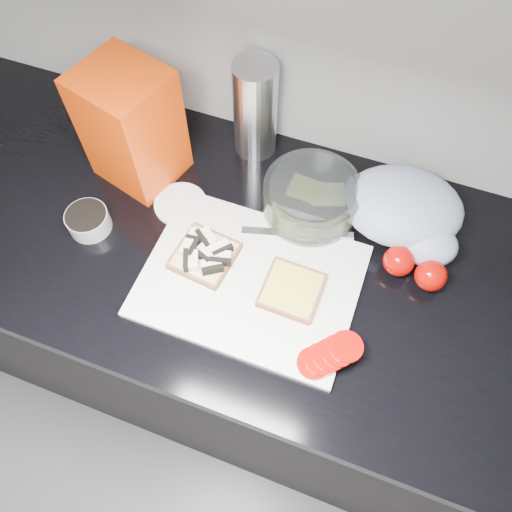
{
  "coord_description": "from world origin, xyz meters",
  "views": [
    {
      "loc": [
        0.15,
        0.73,
        1.75
      ],
      "look_at": [
        -0.01,
        1.15,
        0.95
      ],
      "focal_mm": 35.0,
      "sensor_mm": 36.0,
      "label": 1
    }
  ],
  "objects": [
    {
      "name": "base_cabinet",
      "position": [
        0.0,
        1.2,
        0.43
      ],
      "size": [
        3.5,
        0.6,
        0.86
      ],
      "primitive_type": "cube",
      "color": "black",
      "rests_on": "ground"
    },
    {
      "name": "bread_bag",
      "position": [
        -0.33,
        1.3,
        1.02
      ],
      "size": [
        0.19,
        0.18,
        0.25
      ],
      "primitive_type": "cube",
      "rotation": [
        0.0,
        0.0,
        -0.28
      ],
      "color": "red",
      "rests_on": "countertop"
    },
    {
      "name": "cutting_board",
      "position": [
        -0.01,
        1.12,
        0.91
      ],
      "size": [
        0.4,
        0.3,
        0.01
      ],
      "primitive_type": "cube",
      "color": "white",
      "rests_on": "countertop"
    },
    {
      "name": "seed_tub",
      "position": [
        -0.36,
        1.13,
        0.92
      ],
      "size": [
        0.08,
        0.08,
        0.04
      ],
      "color": "#979C9C",
      "rests_on": "countertop"
    },
    {
      "name": "glass_bowl",
      "position": [
        0.04,
        1.32,
        0.94
      ],
      "size": [
        0.19,
        0.19,
        0.08
      ],
      "rotation": [
        0.0,
        0.0,
        -0.07
      ],
      "color": "silver",
      "rests_on": "countertop"
    },
    {
      "name": "bread_right",
      "position": [
        0.07,
        1.13,
        0.92
      ],
      "size": [
        0.11,
        0.11,
        0.02
      ],
      "rotation": [
        0.0,
        0.0,
        -0.02
      ],
      "color": "#F6E7AD",
      "rests_on": "cutting_board"
    },
    {
      "name": "tomato_slices",
      "position": [
        0.17,
        1.03,
        0.92
      ],
      "size": [
        0.12,
        0.11,
        0.02
      ],
      "rotation": [
        0.0,
        0.0,
        0.29
      ],
      "color": "#AA0903",
      "rests_on": "cutting_board"
    },
    {
      "name": "whole_tomatoes",
      "position": [
        0.27,
        1.24,
        0.93
      ],
      "size": [
        0.12,
        0.07,
        0.06
      ],
      "rotation": [
        0.0,
        0.0,
        0.16
      ],
      "color": "#AA0903",
      "rests_on": "countertop"
    },
    {
      "name": "tub_lid",
      "position": [
        -0.21,
        1.24,
        0.9
      ],
      "size": [
        0.14,
        0.14,
        0.01
      ],
      "primitive_type": "cylinder",
      "rotation": [
        0.0,
        0.0,
        0.37
      ],
      "color": "white",
      "rests_on": "countertop"
    },
    {
      "name": "bread_left",
      "position": [
        -0.11,
        1.14,
        0.92
      ],
      "size": [
        0.13,
        0.13,
        0.04
      ],
      "rotation": [
        0.0,
        0.0,
        -0.11
      ],
      "color": "#F6E7AD",
      "rests_on": "cutting_board"
    },
    {
      "name": "grocery_bag",
      "position": [
        0.23,
        1.35,
        0.95
      ],
      "size": [
        0.26,
        0.22,
        0.1
      ],
      "rotation": [
        0.0,
        0.0,
        0.13
      ],
      "color": "#9FB0C4",
      "rests_on": "countertop"
    },
    {
      "name": "steel_canister",
      "position": [
        -0.12,
        1.45,
        1.01
      ],
      "size": [
        0.09,
        0.09,
        0.22
      ],
      "primitive_type": "cylinder",
      "color": "silver",
      "rests_on": "countertop"
    },
    {
      "name": "countertop",
      "position": [
        0.0,
        1.2,
        0.88
      ],
      "size": [
        3.5,
        0.64,
        0.04
      ],
      "primitive_type": "cube",
      "color": "black",
      "rests_on": "base_cabinet"
    },
    {
      "name": "knife",
      "position": [
        0.07,
        1.26,
        0.92
      ],
      "size": [
        0.22,
        0.08,
        0.01
      ],
      "rotation": [
        0.0,
        0.0,
        0.28
      ],
      "color": "#B1B0B5",
      "rests_on": "cutting_board"
    }
  ]
}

